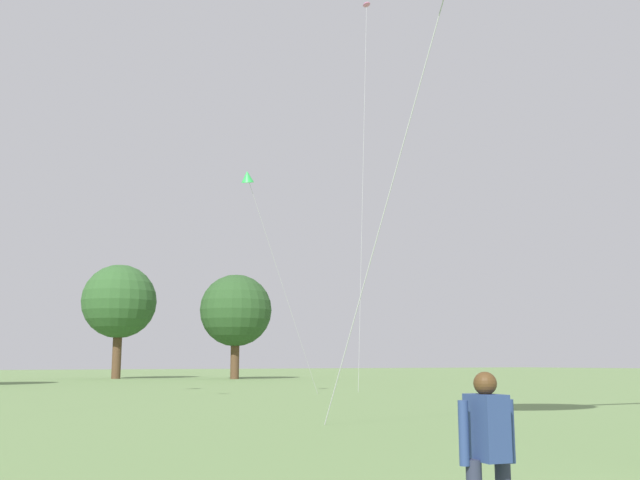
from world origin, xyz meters
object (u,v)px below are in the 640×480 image
tree_broad_distant (236,311)px  small_kite_delta_white (366,29)px  person_brown_coat (487,448)px  small_kite_diamond_red (248,179)px  tree_oak_right (119,302)px

tree_broad_distant → small_kite_delta_white: bearing=-99.3°
small_kite_delta_white → tree_broad_distant: 32.25m
person_brown_coat → small_kite_delta_white: size_ratio=0.06×
person_brown_coat → small_kite_diamond_red: bearing=-11.1°
small_kite_delta_white → person_brown_coat: bearing=-24.8°
small_kite_diamond_red → tree_broad_distant: 34.46m
small_kite_diamond_red → person_brown_coat: bearing=-65.6°
small_kite_delta_white → tree_oak_right: bearing=-165.0°
tree_oak_right → small_kite_delta_white: bearing=-83.0°
small_kite_delta_white → tree_broad_distant: small_kite_delta_white is taller
small_kite_diamond_red → small_kite_delta_white: small_kite_delta_white is taller
person_brown_coat → small_kite_diamond_red: small_kite_diamond_red is taller
small_kite_diamond_red → tree_broad_distant: size_ratio=1.09×
small_kite_diamond_red → small_kite_delta_white: bearing=64.3°
person_brown_coat → tree_oak_right: 64.88m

